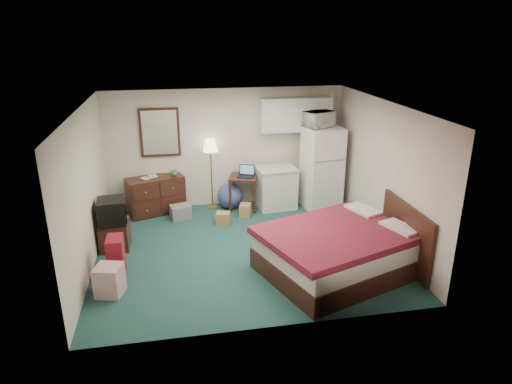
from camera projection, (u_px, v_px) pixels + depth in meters
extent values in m
cube|color=#1B4140|center=(244.00, 249.00, 8.01)|extent=(5.00, 4.50, 0.01)
cube|color=silver|center=(242.00, 106.00, 7.15)|extent=(5.00, 4.50, 0.01)
cube|color=silver|center=(226.00, 148.00, 9.66)|extent=(5.00, 0.01, 2.50)
cube|color=silver|center=(272.00, 240.00, 5.50)|extent=(5.00, 0.01, 2.50)
cube|color=silver|center=(86.00, 191.00, 7.15)|extent=(0.01, 4.50, 2.50)
cube|color=silver|center=(383.00, 173.00, 8.01)|extent=(0.01, 4.50, 2.50)
sphere|color=#3A4986|center=(230.00, 196.00, 9.72)|extent=(0.70, 0.70, 0.55)
imported|color=white|center=(319.00, 117.00, 9.23)|extent=(0.67, 0.55, 0.40)
imported|color=#A86B43|center=(142.00, 175.00, 9.14)|extent=(0.13, 0.09, 0.20)
imported|color=#A86B43|center=(148.00, 172.00, 9.27)|extent=(0.17, 0.06, 0.23)
imported|color=green|center=(174.00, 172.00, 9.40)|extent=(0.16, 0.13, 0.14)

